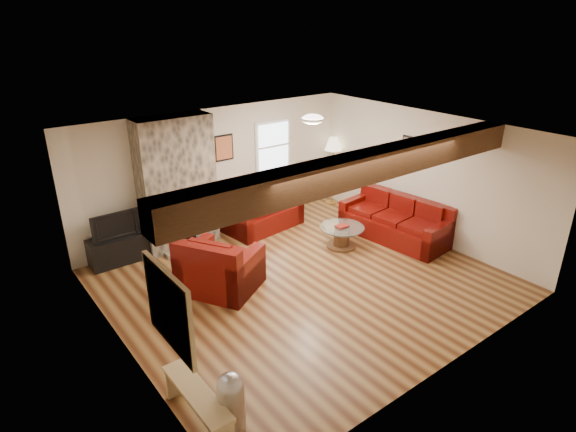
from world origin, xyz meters
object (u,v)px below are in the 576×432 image
at_px(loveseat, 262,209).
at_px(tv_cabinet, 118,249).
at_px(armchair_red, 220,262).
at_px(floor_lamp, 333,148).
at_px(television, 114,224).
at_px(coffee_table, 342,237).
at_px(sofa_three, 395,219).

xyz_separation_m(loveseat, tv_cabinet, (-2.93, 0.30, -0.17)).
relative_size(armchair_red, floor_lamp, 0.73).
xyz_separation_m(armchair_red, television, (-1.02, 1.88, 0.28)).
bearing_deg(armchair_red, tv_cabinet, -2.09).
distance_m(coffee_table, tv_cabinet, 4.12).
bearing_deg(television, tv_cabinet, 0.00).
xyz_separation_m(loveseat, floor_lamp, (2.10, 0.16, 0.93)).
height_order(loveseat, armchair_red, armchair_red).
bearing_deg(coffee_table, tv_cabinet, 151.36).
xyz_separation_m(sofa_three, loveseat, (-1.78, 2.03, 0.01)).
relative_size(armchair_red, television, 1.36).
bearing_deg(sofa_three, loveseat, -144.76).
bearing_deg(floor_lamp, television, 178.37).
bearing_deg(sofa_three, television, -122.31).
relative_size(loveseat, television, 1.87).
bearing_deg(floor_lamp, armchair_red, -156.57).
bearing_deg(armchair_red, sofa_three, -127.52).
distance_m(tv_cabinet, television, 0.50).
bearing_deg(tv_cabinet, armchair_red, -61.52).
relative_size(armchair_red, coffee_table, 1.35).
xyz_separation_m(television, floor_lamp, (5.02, -0.14, 0.59)).
bearing_deg(loveseat, sofa_three, -55.77).
relative_size(television, floor_lamp, 0.54).
xyz_separation_m(armchair_red, tv_cabinet, (-1.02, 1.88, -0.21)).
relative_size(sofa_three, loveseat, 1.36).
distance_m(sofa_three, television, 5.26).
relative_size(loveseat, floor_lamp, 1.01).
bearing_deg(television, loveseat, -5.85).
bearing_deg(coffee_table, floor_lamp, 52.45).
height_order(armchair_red, floor_lamp, floor_lamp).
distance_m(sofa_three, floor_lamp, 2.40).
xyz_separation_m(coffee_table, television, (-3.61, 1.97, 0.54)).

